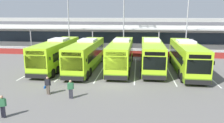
# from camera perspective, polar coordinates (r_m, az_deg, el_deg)

# --- Properties ---
(ground_plane) EXTENTS (200.00, 200.00, 0.00)m
(ground_plane) POSITION_cam_1_polar(r_m,az_deg,el_deg) (22.86, 0.56, -5.58)
(ground_plane) COLOR #605E5B
(terminal_building) EXTENTS (70.00, 13.00, 6.00)m
(terminal_building) POSITION_cam_1_polar(r_m,az_deg,el_deg) (48.74, 3.97, 7.66)
(terminal_building) COLOR #B7B7B2
(terminal_building) RESTS_ON ground
(red_barrier_wall) EXTENTS (60.00, 0.40, 1.10)m
(red_barrier_wall) POSITION_cam_1_polar(r_m,az_deg,el_deg) (36.77, 2.97, 2.24)
(red_barrier_wall) COLOR maroon
(red_barrier_wall) RESTS_ON ground
(coach_bus_leftmost) EXTENTS (3.00, 12.18, 3.78)m
(coach_bus_leftmost) POSITION_cam_1_polar(r_m,az_deg,el_deg) (29.75, -14.13, 1.84)
(coach_bus_leftmost) COLOR #9ED11E
(coach_bus_leftmost) RESTS_ON ground
(coach_bus_left_centre) EXTENTS (3.00, 12.18, 3.78)m
(coach_bus_left_centre) POSITION_cam_1_polar(r_m,az_deg,el_deg) (28.22, -6.75, 1.57)
(coach_bus_left_centre) COLOR #9ED11E
(coach_bus_left_centre) RESTS_ON ground
(coach_bus_centre) EXTENTS (3.00, 12.18, 3.78)m
(coach_bus_centre) POSITION_cam_1_polar(r_m,az_deg,el_deg) (28.27, 2.35, 1.67)
(coach_bus_centre) COLOR #9ED11E
(coach_bus_centre) RESTS_ON ground
(coach_bus_right_centre) EXTENTS (3.00, 12.18, 3.78)m
(coach_bus_right_centre) POSITION_cam_1_polar(r_m,az_deg,el_deg) (28.76, 10.30, 1.66)
(coach_bus_right_centre) COLOR #9ED11E
(coach_bus_right_centre) RESTS_ON ground
(coach_bus_rightmost) EXTENTS (3.00, 12.18, 3.78)m
(coach_bus_rightmost) POSITION_cam_1_polar(r_m,az_deg,el_deg) (28.30, 18.81, 1.02)
(coach_bus_rightmost) COLOR #9ED11E
(coach_bus_rightmost) RESTS_ON ground
(bay_stripe_far_west) EXTENTS (0.14, 13.00, 0.01)m
(bay_stripe_far_west) POSITION_cam_1_polar(r_m,az_deg,el_deg) (31.25, -17.72, -1.22)
(bay_stripe_far_west) COLOR silver
(bay_stripe_far_west) RESTS_ON ground
(bay_stripe_west) EXTENTS (0.14, 13.00, 0.01)m
(bay_stripe_west) POSITION_cam_1_polar(r_m,az_deg,el_deg) (29.77, -10.33, -1.48)
(bay_stripe_west) COLOR silver
(bay_stripe_west) RESTS_ON ground
(bay_stripe_mid_west) EXTENTS (0.14, 13.00, 0.01)m
(bay_stripe_mid_west) POSITION_cam_1_polar(r_m,az_deg,el_deg) (28.84, -2.32, -1.74)
(bay_stripe_mid_west) COLOR silver
(bay_stripe_mid_west) RESTS_ON ground
(bay_stripe_centre) EXTENTS (0.14, 13.00, 0.01)m
(bay_stripe_centre) POSITION_cam_1_polar(r_m,az_deg,el_deg) (28.50, 6.05, -1.97)
(bay_stripe_centre) COLOR silver
(bay_stripe_centre) RESTS_ON ground
(bay_stripe_mid_east) EXTENTS (0.14, 13.00, 0.01)m
(bay_stripe_mid_east) POSITION_cam_1_polar(r_m,az_deg,el_deg) (28.78, 14.45, -2.16)
(bay_stripe_mid_east) COLOR silver
(bay_stripe_mid_east) RESTS_ON ground
(bay_stripe_east) EXTENTS (0.14, 13.00, 0.01)m
(bay_stripe_east) POSITION_cam_1_polar(r_m,az_deg,el_deg) (29.66, 22.51, -2.30)
(bay_stripe_east) COLOR silver
(bay_stripe_east) RESTS_ON ground
(pedestrian_with_handbag) EXTENTS (0.62, 0.30, 1.62)m
(pedestrian_with_handbag) POSITION_cam_1_polar(r_m,az_deg,el_deg) (20.32, -16.42, -5.90)
(pedestrian_with_handbag) COLOR #4C4238
(pedestrian_with_handbag) RESTS_ON ground
(pedestrian_child) EXTENTS (0.52, 0.35, 1.62)m
(pedestrian_child) POSITION_cam_1_polar(r_m,az_deg,el_deg) (18.88, -10.73, -6.95)
(pedestrian_child) COLOR #33333D
(pedestrian_child) RESTS_ON ground
(pedestrian_near_bin) EXTENTS (0.52, 0.35, 1.62)m
(pedestrian_near_bin) POSITION_cam_1_polar(r_m,az_deg,el_deg) (17.07, -26.65, -10.26)
(pedestrian_near_bin) COLOR black
(pedestrian_near_bin) RESTS_ON ground
(lamp_post_west) EXTENTS (3.24, 0.28, 11.00)m
(lamp_post_west) POSITION_cam_1_polar(r_m,az_deg,el_deg) (40.16, -11.28, 11.11)
(lamp_post_west) COLOR #9E9EA3
(lamp_post_west) RESTS_ON ground
(lamp_post_centre) EXTENTS (3.24, 0.28, 11.00)m
(lamp_post_centre) POSITION_cam_1_polar(r_m,az_deg,el_deg) (38.86, 3.09, 11.29)
(lamp_post_centre) COLOR #9E9EA3
(lamp_post_centre) RESTS_ON ground
(lamp_post_east) EXTENTS (3.24, 0.28, 11.00)m
(lamp_post_east) POSITION_cam_1_polar(r_m,az_deg,el_deg) (38.81, 19.07, 10.64)
(lamp_post_east) COLOR #9E9EA3
(lamp_post_east) RESTS_ON ground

